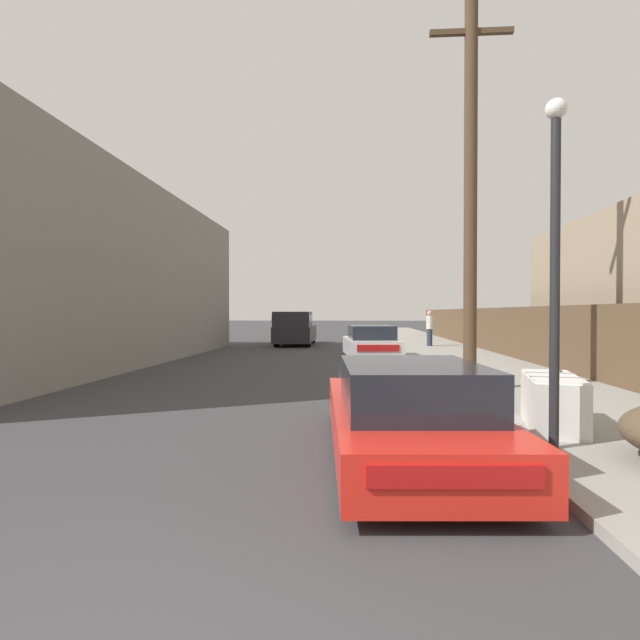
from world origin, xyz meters
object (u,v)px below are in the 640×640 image
object	(u,v)px
pedestrian	(430,328)
discarded_fridge	(553,402)
car_parked_mid	(371,343)
street_lamp	(555,245)
parked_sports_car_red	(407,414)
pickup_truck	(295,329)
utility_pole	(471,186)

from	to	relation	value
pedestrian	discarded_fridge	bearing A→B (deg)	-92.93
car_parked_mid	street_lamp	size ratio (longest dim) A/B	1.05
parked_sports_car_red	pickup_truck	distance (m)	21.51
pickup_truck	pedestrian	bearing A→B (deg)	166.00
pedestrian	utility_pole	bearing A→B (deg)	-95.13
parked_sports_car_red	pickup_truck	xyz separation A→B (m)	(-3.92, 21.14, 0.37)
street_lamp	pickup_truck	bearing A→B (deg)	105.37
pickup_truck	parked_sports_car_red	bearing A→B (deg)	99.76
car_parked_mid	parked_sports_car_red	bearing A→B (deg)	-94.91
discarded_fridge	street_lamp	world-z (taller)	street_lamp
street_lamp	utility_pole	bearing A→B (deg)	89.43
parked_sports_car_red	car_parked_mid	world-z (taller)	car_parked_mid
utility_pole	street_lamp	bearing A→B (deg)	-90.57
discarded_fridge	pedestrian	bearing A→B (deg)	98.93
parked_sports_car_red	pedestrian	distance (m)	19.73
parked_sports_car_red	pickup_truck	bearing A→B (deg)	96.69
parked_sports_car_red	street_lamp	size ratio (longest dim) A/B	1.10
utility_pole	pedestrian	bearing A→B (deg)	84.87
pedestrian	parked_sports_car_red	bearing A→B (deg)	-99.34
discarded_fridge	street_lamp	size ratio (longest dim) A/B	0.41
parked_sports_car_red	pedestrian	size ratio (longest dim) A/B	2.68
pickup_truck	utility_pole	world-z (taller)	utility_pole
car_parked_mid	pickup_truck	size ratio (longest dim) A/B	0.86
discarded_fridge	parked_sports_car_red	world-z (taller)	parked_sports_car_red
utility_pole	street_lamp	distance (m)	5.12
pedestrian	car_parked_mid	bearing A→B (deg)	-117.07
pickup_truck	street_lamp	bearing A→B (deg)	104.61
parked_sports_car_red	street_lamp	world-z (taller)	street_lamp
parked_sports_car_red	car_parked_mid	size ratio (longest dim) A/B	1.05
parked_sports_car_red	pedestrian	xyz separation A→B (m)	(3.20, 19.47, 0.49)
car_parked_mid	pedestrian	distance (m)	7.06
utility_pole	street_lamp	xyz separation A→B (m)	(-0.05, -4.75, -1.92)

